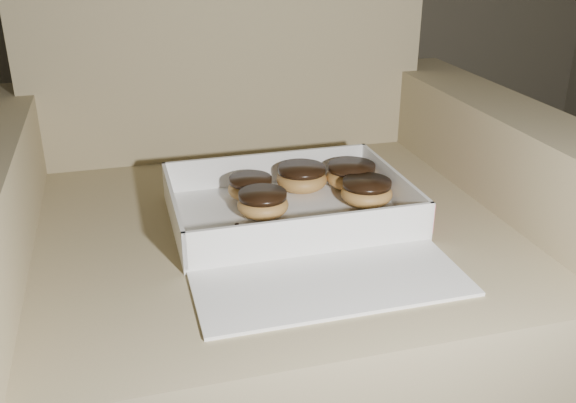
% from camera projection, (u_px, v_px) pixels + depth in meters
% --- Properties ---
extents(armchair, '(0.96, 0.81, 1.01)m').
position_uv_depth(armchair, '(261.00, 270.00, 1.13)').
color(armchair, '#8B7C59').
rests_on(armchair, floor).
extents(bakery_box, '(0.37, 0.43, 0.06)m').
position_uv_depth(bakery_box, '(297.00, 220.00, 0.98)').
color(bakery_box, white).
rests_on(bakery_box, armchair).
extents(donut_a, '(0.08, 0.08, 0.04)m').
position_uv_depth(donut_a, '(367.00, 192.00, 1.04)').
color(donut_a, '#BE9442').
rests_on(donut_a, bakery_box).
extents(donut_b, '(0.08, 0.08, 0.04)m').
position_uv_depth(donut_b, '(251.00, 187.00, 1.06)').
color(donut_b, '#BE9442').
rests_on(donut_b, bakery_box).
extents(donut_c, '(0.09, 0.09, 0.04)m').
position_uv_depth(donut_c, '(351.00, 175.00, 1.10)').
color(donut_c, '#BE9442').
rests_on(donut_c, bakery_box).
extents(donut_d, '(0.08, 0.08, 0.04)m').
position_uv_depth(donut_d, '(263.00, 203.00, 1.00)').
color(donut_d, '#BE9442').
rests_on(donut_d, bakery_box).
extents(donut_e, '(0.09, 0.09, 0.04)m').
position_uv_depth(donut_e, '(302.00, 178.00, 1.09)').
color(donut_e, '#BE9442').
rests_on(donut_e, bakery_box).
extents(crumb_a, '(0.01, 0.01, 0.00)m').
position_uv_depth(crumb_a, '(301.00, 225.00, 0.97)').
color(crumb_a, black).
rests_on(crumb_a, bakery_box).
extents(crumb_b, '(0.01, 0.01, 0.00)m').
position_uv_depth(crumb_b, '(394.00, 218.00, 0.99)').
color(crumb_b, black).
rests_on(crumb_b, bakery_box).
extents(crumb_c, '(0.01, 0.01, 0.00)m').
position_uv_depth(crumb_c, '(237.00, 224.00, 0.97)').
color(crumb_c, black).
rests_on(crumb_c, bakery_box).
extents(crumb_d, '(0.01, 0.01, 0.00)m').
position_uv_depth(crumb_d, '(238.00, 251.00, 0.90)').
color(crumb_d, black).
rests_on(crumb_d, bakery_box).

